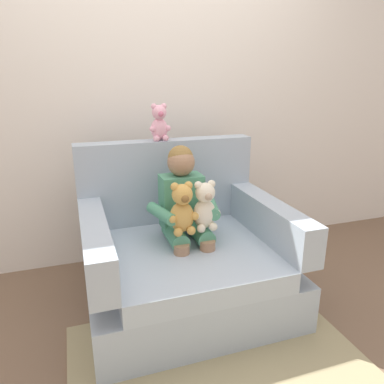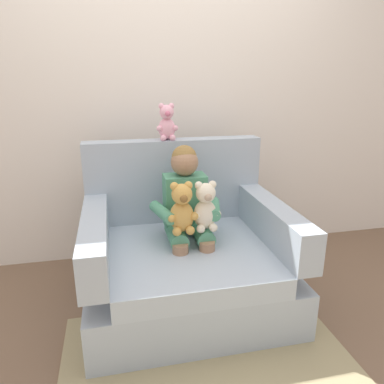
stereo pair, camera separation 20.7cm
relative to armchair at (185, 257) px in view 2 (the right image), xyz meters
name	(u,v)px [view 2 (the right image)]	position (x,y,z in m)	size (l,w,h in m)	color
ground_plane	(187,303)	(0.00, -0.05, -0.30)	(8.00, 8.00, 0.00)	brown
back_wall	(164,89)	(0.00, 0.78, 1.00)	(6.00, 0.10, 2.60)	silver
armchair	(185,257)	(0.00, 0.00, 0.00)	(1.21, 1.03, 0.98)	#9EADBC
seated_child	(187,206)	(0.02, 0.04, 0.32)	(0.45, 0.39, 0.82)	#4C9370
plush_cream	(205,207)	(0.10, -0.09, 0.36)	(0.18, 0.14, 0.30)	silver
plush_honey	(182,209)	(-0.04, -0.10, 0.36)	(0.18, 0.15, 0.31)	gold
plush_pink_on_backrest	(167,123)	(-0.04, 0.39, 0.79)	(0.14, 0.12, 0.24)	#EAA8BC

